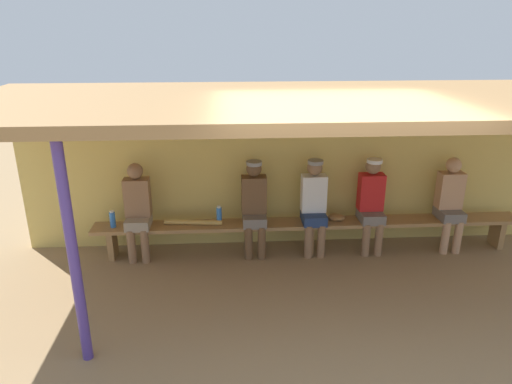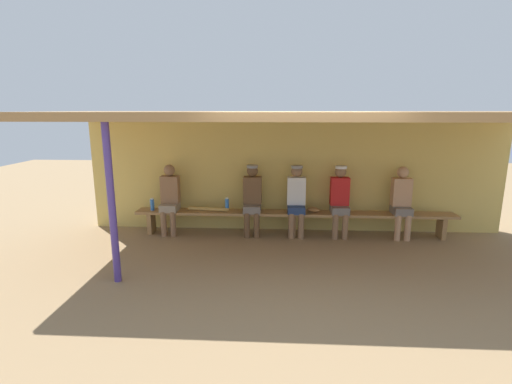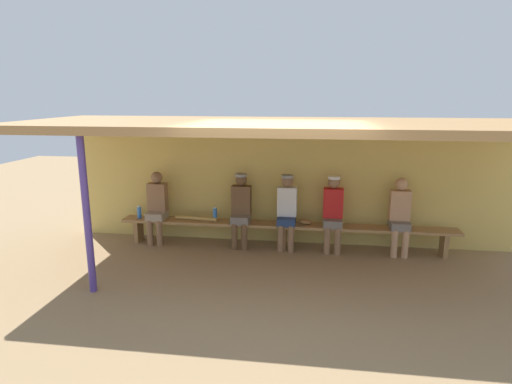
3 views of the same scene
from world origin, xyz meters
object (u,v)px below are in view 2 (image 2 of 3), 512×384
water_bottle_orange (227,205)px  bench (294,216)px  player_in_red (296,197)px  baseball_bat (208,209)px  player_middle (252,197)px  support_post (112,205)px  water_bottle_blue (152,204)px  baseball_glove_tan (313,210)px  player_leftmost (170,197)px  player_near_post (340,198)px  player_in_blue (402,199)px

water_bottle_orange → bench: bearing=-0.7°
player_in_red → baseball_bat: 1.69m
player_in_red → player_middle: (-0.83, 0.00, 0.00)m
support_post → baseball_bat: 2.37m
water_bottle_blue → baseball_glove_tan: size_ratio=1.00×
player_leftmost → player_near_post: (3.21, 0.00, 0.02)m
support_post → baseball_glove_tan: bearing=36.1°
player_in_red → baseball_glove_tan: 0.41m
water_bottle_blue → bench: bearing=0.2°
player_in_red → player_middle: size_ratio=1.00×
bench → water_bottle_orange: size_ratio=23.14×
bench → player_near_post: 0.92m
bench → player_in_blue: (1.98, 0.00, 0.34)m
player_leftmost → player_middle: size_ratio=0.99×
player_in_red → baseball_glove_tan: size_ratio=5.60×
bench → water_bottle_blue: water_bottle_blue is taller
player_middle → water_bottle_blue: size_ratio=5.63×
player_in_red → support_post: bearing=-140.8°
player_in_red → baseball_bat: (-1.67, -0.00, -0.25)m
player_leftmost → player_middle: bearing=0.0°
player_middle → player_in_blue: (2.76, -0.00, -0.02)m
support_post → water_bottle_orange: size_ratio=8.48×
player_in_red → player_near_post: (0.81, 0.00, 0.00)m
player_leftmost → player_middle: (1.58, 0.00, 0.02)m
water_bottle_blue → baseball_bat: bearing=0.6°
bench → baseball_glove_tan: bearing=3.4°
water_bottle_blue → baseball_bat: 1.09m
player_in_blue → baseball_bat: (-3.61, -0.00, -0.24)m
player_middle → player_in_blue: size_ratio=1.01×
player_near_post → player_in_blue: bearing=-0.0°
player_in_blue → water_bottle_blue: bearing=-179.8°
player_near_post → baseball_bat: 2.49m
player_in_red → baseball_glove_tan: bearing=3.3°
player_leftmost → baseball_bat: bearing=-0.2°
bench → player_in_blue: player_in_blue is taller
bench → player_in_blue: size_ratio=4.49×
baseball_glove_tan → baseball_bat: baseball_glove_tan is taller
support_post → player_middle: size_ratio=1.64×
bench → water_bottle_orange: 1.28m
player_in_red → player_in_blue: bearing=-0.0°
bench → baseball_bat: size_ratio=7.45×
bench → baseball_bat: (-1.63, -0.00, 0.11)m
water_bottle_orange → baseball_bat: size_ratio=0.32×
player_in_blue → water_bottle_blue: size_ratio=5.59×
player_near_post → baseball_bat: bearing=-179.9°
player_near_post → water_bottle_blue: bearing=-179.8°
support_post → water_bottle_orange: bearing=59.1°
support_post → player_near_post: size_ratio=1.64×
player_leftmost → baseball_glove_tan: bearing=0.4°
support_post → bench: 3.37m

